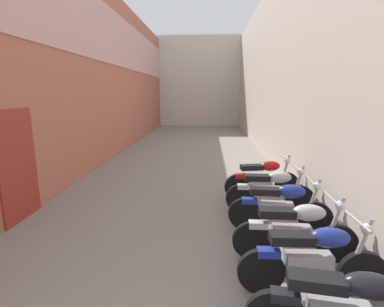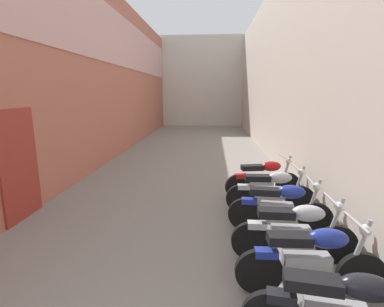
# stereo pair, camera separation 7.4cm
# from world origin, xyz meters

# --- Properties ---
(ground_plane) EXTENTS (38.37, 38.37, 0.00)m
(ground_plane) POSITION_xyz_m (0.00, 9.18, 0.00)
(ground_plane) COLOR gray
(building_left) EXTENTS (0.45, 22.37, 6.35)m
(building_left) POSITION_xyz_m (-3.19, 11.13, 3.20)
(building_left) COLOR #B76651
(building_left) RESTS_ON ground
(building_right) EXTENTS (0.45, 22.37, 6.54)m
(building_right) POSITION_xyz_m (3.20, 11.18, 3.27)
(building_right) COLOR beige
(building_right) RESTS_ON ground
(building_far_end) EXTENTS (8.99, 2.00, 6.58)m
(building_far_end) POSITION_xyz_m (0.00, 23.37, 3.29)
(building_far_end) COLOR beige
(building_far_end) RESTS_ON ground
(motorcycle_fourth) EXTENTS (1.85, 0.58, 1.04)m
(motorcycle_fourth) POSITION_xyz_m (2.06, 3.67, 0.50)
(motorcycle_fourth) COLOR black
(motorcycle_fourth) RESTS_ON ground
(motorcycle_fifth) EXTENTS (1.85, 0.58, 1.04)m
(motorcycle_fifth) POSITION_xyz_m (2.06, 4.42, 0.50)
(motorcycle_fifth) COLOR black
(motorcycle_fifth) RESTS_ON ground
(motorcycle_sixth) EXTENTS (1.85, 0.58, 1.04)m
(motorcycle_sixth) POSITION_xyz_m (2.06, 5.36, 0.50)
(motorcycle_sixth) COLOR black
(motorcycle_sixth) RESTS_ON ground
(motorcycle_seventh) EXTENTS (1.85, 0.58, 1.04)m
(motorcycle_seventh) POSITION_xyz_m (2.06, 6.21, 0.50)
(motorcycle_seventh) COLOR black
(motorcycle_seventh) RESTS_ON ground
(motorcycle_eighth) EXTENTS (1.83, 0.58, 1.04)m
(motorcycle_eighth) POSITION_xyz_m (2.06, 7.11, 0.50)
(motorcycle_eighth) COLOR black
(motorcycle_eighth) RESTS_ON ground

